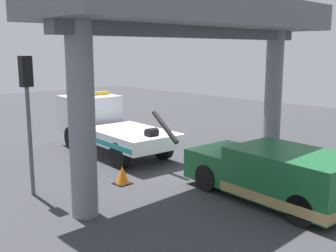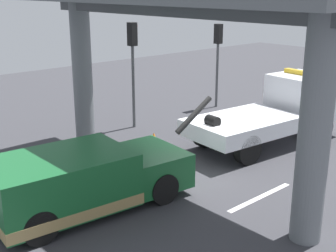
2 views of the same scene
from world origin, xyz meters
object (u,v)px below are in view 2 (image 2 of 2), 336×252
(towed_van_green, at_px, (82,181))
(traffic_cone_orange, at_px, (154,141))
(tow_truck_white, at_px, (279,109))
(traffic_light_far, at_px, (218,47))
(traffic_light_near, at_px, (133,52))

(towed_van_green, relative_size, traffic_cone_orange, 8.80)
(tow_truck_white, relative_size, traffic_light_far, 1.87)
(traffic_light_far, height_order, traffic_cone_orange, traffic_light_far)
(tow_truck_white, distance_m, towed_van_green, 8.44)
(towed_van_green, xyz_separation_m, traffic_light_far, (10.48, 4.87, 2.08))
(traffic_light_near, height_order, traffic_cone_orange, traffic_light_near)
(tow_truck_white, bearing_deg, traffic_light_near, 120.75)
(tow_truck_white, bearing_deg, traffic_light_far, 67.45)
(traffic_light_far, bearing_deg, tow_truck_white, -112.55)
(traffic_light_near, bearing_deg, traffic_cone_orange, -114.00)
(towed_van_green, bearing_deg, tow_truck_white, -0.54)
(traffic_light_near, relative_size, traffic_cone_orange, 6.90)
(towed_van_green, distance_m, traffic_cone_orange, 4.92)
(traffic_light_far, bearing_deg, traffic_light_near, 180.00)
(towed_van_green, height_order, traffic_cone_orange, towed_van_green)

